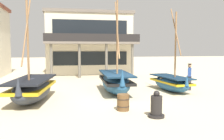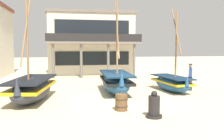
{
  "view_description": "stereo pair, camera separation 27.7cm",
  "coord_description": "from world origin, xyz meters",
  "views": [
    {
      "loc": [
        -2.7,
        -12.65,
        2.65
      ],
      "look_at": [
        0.0,
        1.0,
        1.4
      ],
      "focal_mm": 39.03,
      "sensor_mm": 36.0,
      "label": 1
    },
    {
      "loc": [
        -2.43,
        -12.7,
        2.65
      ],
      "look_at": [
        0.0,
        1.0,
        1.4
      ],
      "focal_mm": 39.03,
      "sensor_mm": 36.0,
      "label": 2
    }
  ],
  "objects": [
    {
      "name": "ground_plane",
      "position": [
        0.0,
        0.0,
        0.0
      ],
      "size": [
        120.0,
        120.0,
        0.0
      ],
      "primitive_type": "plane",
      "color": "beige"
    },
    {
      "name": "fishing_boat_near_left",
      "position": [
        -4.27,
        -0.15,
        0.64
      ],
      "size": [
        2.2,
        4.58,
        5.84
      ],
      "color": "#2D333D",
      "rests_on": "ground"
    },
    {
      "name": "fishing_boat_centre_large",
      "position": [
        0.28,
        1.32,
        0.67
      ],
      "size": [
        1.75,
        4.49,
        5.35
      ],
      "color": "#23517A",
      "rests_on": "ground"
    },
    {
      "name": "fishing_boat_far_right",
      "position": [
        3.78,
        1.26,
        0.53
      ],
      "size": [
        1.59,
        3.61,
        5.04
      ],
      "color": "#23517A",
      "rests_on": "ground"
    },
    {
      "name": "fisherman_by_hull",
      "position": [
        5.05,
        1.34,
        0.83
      ],
      "size": [
        0.36,
        0.42,
        1.68
      ],
      "color": "#33333D",
      "rests_on": "ground"
    },
    {
      "name": "capstan_winch",
      "position": [
        0.75,
        -3.99,
        0.42
      ],
      "size": [
        0.63,
        0.63,
        1.04
      ],
      "color": "black",
      "rests_on": "ground"
    },
    {
      "name": "wooden_barrel",
      "position": [
        -0.26,
        -2.75,
        0.35
      ],
      "size": [
        0.56,
        0.56,
        0.7
      ],
      "color": "brown",
      "rests_on": "ground"
    },
    {
      "name": "harbor_building_main",
      "position": [
        -0.13,
        13.83,
        3.19
      ],
      "size": [
        8.91,
        8.03,
        6.37
      ],
      "color": "beige",
      "rests_on": "ground"
    }
  ]
}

